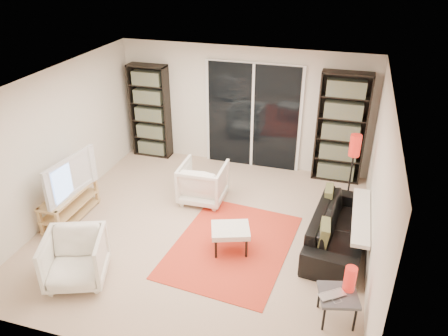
{
  "coord_description": "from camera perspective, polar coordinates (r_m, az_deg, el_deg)",
  "views": [
    {
      "loc": [
        1.95,
        -5.43,
        4.13
      ],
      "look_at": [
        0.25,
        0.3,
        1.0
      ],
      "focal_mm": 35.0,
      "sensor_mm": 36.0,
      "label": 1
    }
  ],
  "objects": [
    {
      "name": "wall_front",
      "position": [
        4.58,
        -13.43,
        -13.05
      ],
      "size": [
        5.0,
        0.02,
        2.4
      ],
      "primitive_type": "cube",
      "color": "silver",
      "rests_on": "ground"
    },
    {
      "name": "armchair_back",
      "position": [
        7.67,
        -2.74,
        -1.85
      ],
      "size": [
        0.78,
        0.8,
        0.71
      ],
      "primitive_type": "imported",
      "rotation": [
        0.0,
        0.0,
        3.16
      ],
      "color": "white",
      "rests_on": "floor"
    },
    {
      "name": "bookshelf_right",
      "position": [
        8.35,
        15.05,
        5.01
      ],
      "size": [
        0.9,
        0.3,
        2.1
      ],
      "color": "black",
      "rests_on": "ground"
    },
    {
      "name": "rug",
      "position": [
        6.74,
        1.04,
        -10.1
      ],
      "size": [
        1.86,
        2.39,
        0.01
      ],
      "primitive_type": "cube",
      "rotation": [
        0.0,
        0.0,
        -0.09
      ],
      "color": "red",
      "rests_on": "floor"
    },
    {
      "name": "ottoman",
      "position": [
        6.46,
        0.85,
        -8.24
      ],
      "size": [
        0.67,
        0.61,
        0.4
      ],
      "color": "white",
      "rests_on": "floor"
    },
    {
      "name": "bookshelf_left",
      "position": [
        9.24,
        -9.61,
        7.28
      ],
      "size": [
        0.8,
        0.3,
        1.95
      ],
      "color": "black",
      "rests_on": "ground"
    },
    {
      "name": "wall_left",
      "position": [
        7.61,
        -20.99,
        3.06
      ],
      "size": [
        0.02,
        5.0,
        2.4
      ],
      "primitive_type": "cube",
      "color": "silver",
      "rests_on": "ground"
    },
    {
      "name": "tv",
      "position": [
        7.36,
        -20.0,
        -0.87
      ],
      "size": [
        0.29,
        1.14,
        0.65
      ],
      "primitive_type": "imported",
      "rotation": [
        0.0,
        0.0,
        1.45
      ],
      "color": "black",
      "rests_on": "tv_stand"
    },
    {
      "name": "armchair_front",
      "position": [
        6.27,
        -18.86,
        -11.15
      ],
      "size": [
        0.99,
        1.01,
        0.71
      ],
      "primitive_type": "imported",
      "rotation": [
        0.0,
        0.0,
        0.36
      ],
      "color": "white",
      "rests_on": "floor"
    },
    {
      "name": "table_lamp",
      "position": [
        5.55,
        16.14,
        -13.72
      ],
      "size": [
        0.14,
        0.14,
        0.32
      ],
      "primitive_type": "cylinder",
      "color": "red",
      "rests_on": "side_table"
    },
    {
      "name": "ceiling",
      "position": [
        6.03,
        -3.15,
        10.91
      ],
      "size": [
        5.0,
        5.0,
        0.02
      ],
      "primitive_type": "cube",
      "color": "white",
      "rests_on": "wall_back"
    },
    {
      "name": "side_table",
      "position": [
        5.59,
        14.68,
        -15.97
      ],
      "size": [
        0.55,
        0.55,
        0.4
      ],
      "color": "#47464B",
      "rests_on": "floor"
    },
    {
      "name": "floor_lamp",
      "position": [
        7.47,
        16.62,
        1.85
      ],
      "size": [
        0.2,
        0.2,
        1.35
      ],
      "color": "black",
      "rests_on": "floor"
    },
    {
      "name": "wall_right",
      "position": [
        6.2,
        19.55,
        -2.34
      ],
      "size": [
        0.02,
        5.0,
        2.4
      ],
      "primitive_type": "cube",
      "color": "silver",
      "rests_on": "ground"
    },
    {
      "name": "wall_back",
      "position": [
        8.68,
        2.58,
        7.87
      ],
      "size": [
        5.0,
        0.02,
        2.4
      ],
      "primitive_type": "cube",
      "color": "silver",
      "rests_on": "ground"
    },
    {
      "name": "laptop",
      "position": [
        5.48,
        14.18,
        -16.1
      ],
      "size": [
        0.39,
        0.36,
        0.03
      ],
      "primitive_type": "imported",
      "rotation": [
        0.0,
        0.0,
        0.63
      ],
      "color": "silver",
      "rests_on": "side_table"
    },
    {
      "name": "floor",
      "position": [
        7.1,
        -2.65,
        -7.99
      ],
      "size": [
        5.0,
        5.0,
        0.0
      ],
      "primitive_type": "plane",
      "color": "beige",
      "rests_on": "ground"
    },
    {
      "name": "sofa",
      "position": [
        6.85,
        14.91,
        -7.59
      ],
      "size": [
        0.99,
        2.05,
        0.58
      ],
      "primitive_type": "imported",
      "rotation": [
        0.0,
        0.0,
        1.46
      ],
      "color": "black",
      "rests_on": "floor"
    },
    {
      "name": "sliding_door",
      "position": [
        8.65,
        3.79,
        6.72
      ],
      "size": [
        1.92,
        0.08,
        2.16
      ],
      "color": "white",
      "rests_on": "ground"
    },
    {
      "name": "tv_stand",
      "position": [
        7.64,
        -19.45,
        -4.56
      ],
      "size": [
        0.38,
        1.17,
        0.5
      ],
      "color": "#DDB969",
      "rests_on": "floor"
    }
  ]
}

